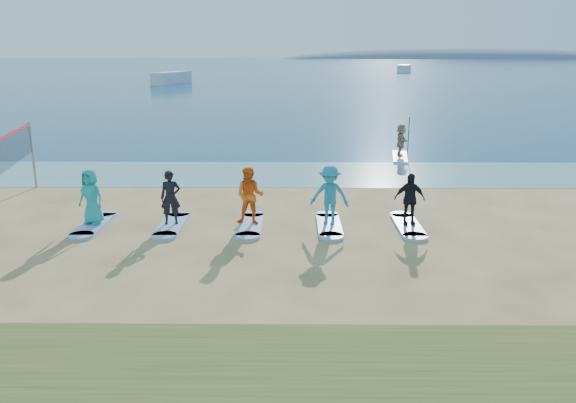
{
  "coord_description": "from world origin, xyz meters",
  "views": [
    {
      "loc": [
        0.07,
        -12.84,
        5.15
      ],
      "look_at": [
        -0.08,
        2.0,
        1.1
      ],
      "focal_mm": 35.0,
      "sensor_mm": 36.0,
      "label": 1
    }
  ],
  "objects_px": {
    "boat_offshore_b": "(404,73)",
    "surfboard_1": "(172,225)",
    "student_1": "(171,197)",
    "student_2": "(250,196)",
    "paddleboarder": "(401,140)",
    "surfboard_2": "(250,225)",
    "student_0": "(91,196)",
    "surfboard_0": "(94,225)",
    "student_3": "(330,195)",
    "paddleboard": "(400,157)",
    "student_4": "(409,199)",
    "surfboard_3": "(329,225)",
    "boat_offshore_a": "(172,84)",
    "surfboard_4": "(408,226)"
  },
  "relations": [
    {
      "from": "boat_offshore_b",
      "to": "surfboard_1",
      "type": "relative_size",
      "value": 3.03
    },
    {
      "from": "student_1",
      "to": "student_2",
      "type": "relative_size",
      "value": 0.93
    },
    {
      "from": "paddleboarder",
      "to": "student_2",
      "type": "xyz_separation_m",
      "value": [
        -6.47,
        -10.9,
        0.06
      ]
    },
    {
      "from": "surfboard_2",
      "to": "student_0",
      "type": "bearing_deg",
      "value": 180.0
    },
    {
      "from": "surfboard_0",
      "to": "surfboard_2",
      "type": "bearing_deg",
      "value": 0.0
    },
    {
      "from": "surfboard_2",
      "to": "student_3",
      "type": "height_order",
      "value": "student_3"
    },
    {
      "from": "surfboard_2",
      "to": "student_3",
      "type": "bearing_deg",
      "value": 0.0
    },
    {
      "from": "student_1",
      "to": "student_3",
      "type": "relative_size",
      "value": 0.91
    },
    {
      "from": "paddleboard",
      "to": "boat_offshore_b",
      "type": "xyz_separation_m",
      "value": [
        18.94,
        99.04,
        -0.06
      ]
    },
    {
      "from": "student_3",
      "to": "boat_offshore_b",
      "type": "bearing_deg",
      "value": 92.12
    },
    {
      "from": "paddleboarder",
      "to": "student_4",
      "type": "xyz_separation_m",
      "value": [
        -1.76,
        -10.9,
        -0.02
      ]
    },
    {
      "from": "surfboard_1",
      "to": "student_3",
      "type": "distance_m",
      "value": 4.8
    },
    {
      "from": "student_1",
      "to": "surfboard_3",
      "type": "relative_size",
      "value": 0.73
    },
    {
      "from": "student_0",
      "to": "surfboard_2",
      "type": "xyz_separation_m",
      "value": [
        4.71,
        0.0,
        -0.87
      ]
    },
    {
      "from": "student_2",
      "to": "student_1",
      "type": "bearing_deg",
      "value": -173.32
    },
    {
      "from": "student_1",
      "to": "student_0",
      "type": "bearing_deg",
      "value": 170.65
    },
    {
      "from": "paddleboard",
      "to": "student_3",
      "type": "height_order",
      "value": "student_3"
    },
    {
      "from": "paddleboarder",
      "to": "student_3",
      "type": "distance_m",
      "value": 11.65
    },
    {
      "from": "surfboard_2",
      "to": "student_3",
      "type": "distance_m",
      "value": 2.53
    },
    {
      "from": "student_1",
      "to": "surfboard_2",
      "type": "bearing_deg",
      "value": -9.35
    },
    {
      "from": "student_0",
      "to": "surfboard_0",
      "type": "bearing_deg",
      "value": 0.0
    },
    {
      "from": "student_1",
      "to": "student_4",
      "type": "distance_m",
      "value": 7.07
    },
    {
      "from": "student_0",
      "to": "student_4",
      "type": "xyz_separation_m",
      "value": [
        9.42,
        0.0,
        -0.05
      ]
    },
    {
      "from": "student_2",
      "to": "boat_offshore_a",
      "type": "bearing_deg",
      "value": 110.4
    },
    {
      "from": "student_1",
      "to": "student_4",
      "type": "height_order",
      "value": "student_1"
    },
    {
      "from": "student_0",
      "to": "student_3",
      "type": "distance_m",
      "value": 7.07
    },
    {
      "from": "surfboard_1",
      "to": "surfboard_2",
      "type": "xyz_separation_m",
      "value": [
        2.36,
        0.0,
        0.0
      ]
    },
    {
      "from": "surfboard_1",
      "to": "surfboard_2",
      "type": "height_order",
      "value": "same"
    },
    {
      "from": "student_2",
      "to": "student_3",
      "type": "relative_size",
      "value": 0.97
    },
    {
      "from": "surfboard_0",
      "to": "surfboard_1",
      "type": "xyz_separation_m",
      "value": [
        2.36,
        0.0,
        0.0
      ]
    },
    {
      "from": "surfboard_1",
      "to": "student_4",
      "type": "relative_size",
      "value": 1.42
    },
    {
      "from": "paddleboarder",
      "to": "surfboard_1",
      "type": "distance_m",
      "value": 14.05
    },
    {
      "from": "paddleboarder",
      "to": "paddleboard",
      "type": "bearing_deg",
      "value": 0.0
    },
    {
      "from": "student_0",
      "to": "student_3",
      "type": "relative_size",
      "value": 0.93
    },
    {
      "from": "student_3",
      "to": "student_2",
      "type": "bearing_deg",
      "value": -166.03
    },
    {
      "from": "boat_offshore_b",
      "to": "student_0",
      "type": "bearing_deg",
      "value": -87.1
    },
    {
      "from": "surfboard_4",
      "to": "surfboard_0",
      "type": "bearing_deg",
      "value": 180.0
    },
    {
      "from": "surfboard_0",
      "to": "student_0",
      "type": "bearing_deg",
      "value": 0.0
    },
    {
      "from": "student_1",
      "to": "surfboard_4",
      "type": "bearing_deg",
      "value": -9.35
    },
    {
      "from": "surfboard_3",
      "to": "student_3",
      "type": "xyz_separation_m",
      "value": [
        0.0,
        0.0,
        0.93
      ]
    },
    {
      "from": "surfboard_0",
      "to": "student_4",
      "type": "bearing_deg",
      "value": 0.0
    },
    {
      "from": "surfboard_1",
      "to": "student_4",
      "type": "xyz_separation_m",
      "value": [
        7.07,
        0.0,
        0.82
      ]
    },
    {
      "from": "surfboard_0",
      "to": "surfboard_4",
      "type": "height_order",
      "value": "same"
    },
    {
      "from": "boat_offshore_a",
      "to": "student_4",
      "type": "height_order",
      "value": "student_4"
    },
    {
      "from": "surfboard_3",
      "to": "surfboard_2",
      "type": "bearing_deg",
      "value": 180.0
    },
    {
      "from": "boat_offshore_a",
      "to": "student_3",
      "type": "distance_m",
      "value": 72.11
    },
    {
      "from": "paddleboard",
      "to": "boat_offshore_b",
      "type": "distance_m",
      "value": 100.84
    },
    {
      "from": "surfboard_0",
      "to": "surfboard_1",
      "type": "height_order",
      "value": "same"
    },
    {
      "from": "boat_offshore_a",
      "to": "student_3",
      "type": "bearing_deg",
      "value": -57.78
    },
    {
      "from": "surfboard_2",
      "to": "surfboard_3",
      "type": "xyz_separation_m",
      "value": [
        2.36,
        0.0,
        0.0
      ]
    }
  ]
}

